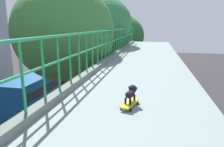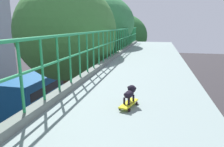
{
  "view_description": "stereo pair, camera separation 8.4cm",
  "coord_description": "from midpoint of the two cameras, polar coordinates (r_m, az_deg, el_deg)",
  "views": [
    {
      "loc": [
        1.56,
        -2.23,
        7.77
      ],
      "look_at": [
        0.66,
        2.18,
        6.71
      ],
      "focal_mm": 33.09,
      "sensor_mm": 36.0,
      "label": 1
    },
    {
      "loc": [
        1.65,
        -2.22,
        7.77
      ],
      "look_at": [
        0.66,
        2.18,
        6.71
      ],
      "focal_mm": 33.09,
      "sensor_mm": 36.0,
      "label": 2
    }
  ],
  "objects": [
    {
      "name": "city_bus",
      "position": [
        21.98,
        -17.27,
        -2.86
      ],
      "size": [
        2.75,
        11.98,
        3.4
      ],
      "color": "#144D83",
      "rests_on": "ground"
    },
    {
      "name": "green_railing",
      "position": [
        3.11,
        -26.53,
        -9.78
      ],
      "size": [
        0.2,
        30.67,
        1.23
      ],
      "color": "slate",
      "rests_on": "overpass_deck"
    },
    {
      "name": "roadside_tree_far",
      "position": [
        14.58,
        -5.79,
        13.46
      ],
      "size": [
        5.44,
        5.44,
        9.91
      ],
      "color": "#4B4031",
      "rests_on": "ground"
    },
    {
      "name": "roadside_tree_farthest",
      "position": [
        23.89,
        2.1,
        10.28
      ],
      "size": [
        5.45,
        5.45,
        8.99
      ],
      "color": "#543023",
      "rests_on": "ground"
    },
    {
      "name": "roadside_tree_mid",
      "position": [
        10.13,
        -13.27,
        10.52
      ],
      "size": [
        4.71,
        4.71,
        9.74
      ],
      "color": "#4C3629",
      "rests_on": "ground"
    },
    {
      "name": "small_dog",
      "position": [
        3.66,
        4.65,
        -5.21
      ],
      "size": [
        0.22,
        0.39,
        0.29
      ],
      "color": "black",
      "rests_on": "toy_skateboard"
    },
    {
      "name": "toy_skateboard",
      "position": [
        3.66,
        4.29,
        -8.31
      ],
      "size": [
        0.29,
        0.55,
        0.08
      ],
      "color": "gold",
      "rests_on": "overpass_deck"
    }
  ]
}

